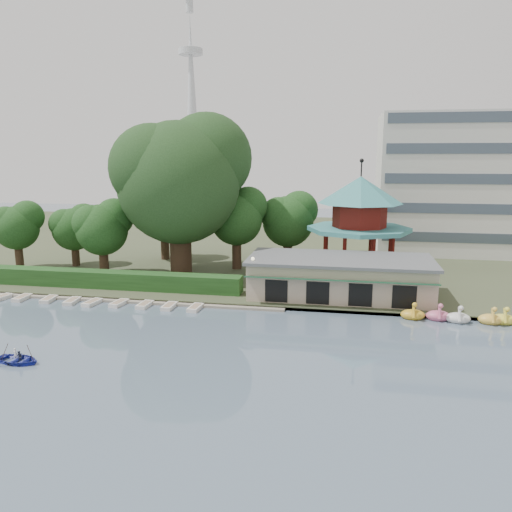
% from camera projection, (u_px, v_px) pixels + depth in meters
% --- Properties ---
extents(ground_plane, '(220.00, 220.00, 0.00)m').
position_uv_depth(ground_plane, '(176.00, 386.00, 32.01)').
color(ground_plane, slate).
rests_on(ground_plane, ground).
extents(shore, '(220.00, 70.00, 0.40)m').
position_uv_depth(shore, '(281.00, 244.00, 82.11)').
color(shore, '#424930').
rests_on(shore, ground).
extents(embankment, '(220.00, 0.60, 0.30)m').
position_uv_depth(embankment, '(235.00, 305.00, 48.66)').
color(embankment, gray).
rests_on(embankment, ground).
extents(dock, '(34.00, 1.60, 0.24)m').
position_uv_depth(dock, '(119.00, 300.00, 50.66)').
color(dock, gray).
rests_on(dock, ground).
extents(boathouse, '(18.60, 9.39, 3.90)m').
position_uv_depth(boathouse, '(340.00, 276.00, 50.99)').
color(boathouse, tan).
rests_on(boathouse, shore).
extents(pavilion, '(12.40, 12.40, 13.50)m').
position_uv_depth(pavilion, '(359.00, 215.00, 59.29)').
color(pavilion, tan).
rests_on(pavilion, shore).
extents(office_building, '(38.00, 18.00, 20.00)m').
position_uv_depth(office_building, '(504.00, 189.00, 71.64)').
color(office_building, silver).
rests_on(office_building, shore).
extents(broadcast_tower, '(8.00, 8.00, 96.00)m').
position_uv_depth(broadcast_tower, '(192.00, 96.00, 167.54)').
color(broadcast_tower, silver).
rests_on(broadcast_tower, ground).
extents(hedge, '(30.00, 2.00, 1.80)m').
position_uv_depth(hedge, '(106.00, 279.00, 54.12)').
color(hedge, '#204A1C').
rests_on(hedge, shore).
extents(lamp_post, '(0.36, 0.36, 4.28)m').
position_uv_depth(lamp_post, '(253.00, 270.00, 49.40)').
color(lamp_post, black).
rests_on(lamp_post, shore).
extents(big_tree, '(15.78, 14.70, 19.14)m').
position_uv_depth(big_tree, '(181.00, 175.00, 58.32)').
color(big_tree, '#3A281C').
rests_on(big_tree, shore).
extents(small_trees, '(39.68, 16.54, 10.37)m').
position_uv_depth(small_trees, '(169.00, 219.00, 63.52)').
color(small_trees, '#3A281C').
rests_on(small_trees, shore).
extents(moored_rowboats, '(24.54, 2.77, 0.36)m').
position_uv_depth(moored_rowboats, '(83.00, 301.00, 49.85)').
color(moored_rowboats, silver).
rests_on(moored_rowboats, ground).
extents(rowboat_with_passengers, '(4.93, 3.75, 2.01)m').
position_uv_depth(rowboat_with_passengers, '(18.00, 356.00, 35.50)').
color(rowboat_with_passengers, '#2A349F').
rests_on(rowboat_with_passengers, ground).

